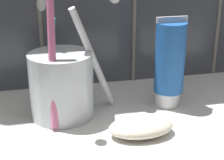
% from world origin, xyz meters
% --- Properties ---
extents(sink_counter, '(0.59, 0.35, 0.02)m').
position_xyz_m(sink_counter, '(0.00, 0.00, 0.01)').
color(sink_counter, white).
rests_on(sink_counter, ground).
extents(toothbrush_cup, '(0.13, 0.13, 0.19)m').
position_xyz_m(toothbrush_cup, '(-0.11, 0.07, 0.07)').
color(toothbrush_cup, silver).
rests_on(toothbrush_cup, sink_counter).
extents(toothpaste_tube, '(0.04, 0.04, 0.13)m').
position_xyz_m(toothpaste_tube, '(0.04, 0.07, 0.08)').
color(toothpaste_tube, white).
rests_on(toothpaste_tube, sink_counter).
extents(soap_bar, '(0.08, 0.05, 0.02)m').
position_xyz_m(soap_bar, '(-0.03, -0.01, 0.03)').
color(soap_bar, silver).
rests_on(soap_bar, sink_counter).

